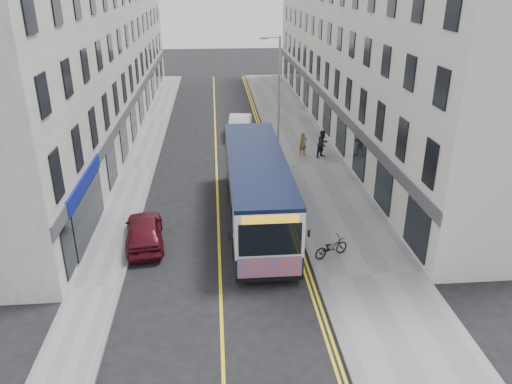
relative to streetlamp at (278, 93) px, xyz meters
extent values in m
plane|color=black|center=(-4.17, -14.00, -4.38)|extent=(140.00, 140.00, 0.00)
cube|color=gray|center=(2.08, -2.00, -4.32)|extent=(4.50, 64.00, 0.12)
cube|color=gray|center=(-9.17, -2.00, -4.32)|extent=(2.00, 64.00, 0.12)
cube|color=slate|center=(-0.17, -2.00, -4.32)|extent=(0.18, 64.00, 0.13)
cube|color=slate|center=(-8.17, -2.00, -4.32)|extent=(0.18, 64.00, 0.13)
cube|color=yellow|center=(-4.17, -2.00, -4.38)|extent=(0.12, 64.00, 0.01)
cube|color=yellow|center=(-0.62, -2.00, -4.38)|extent=(0.10, 64.00, 0.01)
cube|color=yellow|center=(-0.42, -2.00, -4.38)|extent=(0.10, 64.00, 0.01)
cube|color=silver|center=(7.33, 7.00, 2.12)|extent=(6.00, 46.00, 13.00)
cube|color=silver|center=(-13.17, 7.00, 2.12)|extent=(6.00, 46.00, 13.00)
cylinder|color=#9B9EA3|center=(0.08, 0.00, -0.38)|extent=(0.14, 0.14, 8.00)
cylinder|color=#9B9EA3|center=(-0.42, 0.00, 3.52)|extent=(1.00, 0.08, 0.08)
cube|color=#9B9EA3|center=(-0.92, 0.00, 3.47)|extent=(0.50, 0.18, 0.12)
cube|color=black|center=(-2.22, -9.80, -3.52)|extent=(2.70, 11.87, 0.97)
cube|color=silver|center=(-2.22, -9.80, -2.06)|extent=(2.70, 11.87, 1.94)
cube|color=black|center=(-2.22, -9.80, -1.01)|extent=(2.72, 11.87, 0.17)
cube|color=black|center=(-3.59, -9.15, -2.28)|extent=(0.04, 9.28, 1.24)
cube|color=black|center=(-0.85, -9.15, -2.28)|extent=(0.04, 9.28, 1.24)
cube|color=black|center=(-2.22, -15.75, -2.17)|extent=(2.43, 0.04, 1.35)
cube|color=#F33F14|center=(-2.22, -15.75, -3.47)|extent=(2.54, 0.04, 1.03)
cube|color=orange|center=(-2.22, -15.76, -1.31)|extent=(2.16, 0.04, 0.30)
cylinder|color=black|center=(-3.44, -13.36, -3.84)|extent=(0.30, 1.08, 1.08)
cylinder|color=black|center=(-1.00, -13.36, -3.84)|extent=(0.30, 1.08, 1.08)
cylinder|color=black|center=(-3.44, -7.43, -3.84)|extent=(0.30, 1.08, 1.08)
cylinder|color=black|center=(-1.00, -7.43, -3.84)|extent=(0.30, 1.08, 1.08)
cylinder|color=black|center=(-3.44, -5.48, -3.84)|extent=(0.30, 1.08, 1.08)
cylinder|color=black|center=(-1.00, -5.48, -3.84)|extent=(0.30, 1.08, 1.08)
imported|color=black|center=(0.71, -13.67, -3.82)|extent=(1.78, 1.22, 0.88)
imported|color=brown|center=(1.76, -0.23, -3.47)|extent=(0.67, 0.55, 1.59)
imported|color=black|center=(3.02, -0.75, -3.33)|extent=(1.15, 1.11, 1.86)
imported|color=white|center=(-2.27, 5.08, -3.61)|extent=(2.20, 4.83, 1.54)
imported|color=#4E0D18|center=(-7.57, -11.70, -3.67)|extent=(2.17, 4.35, 1.43)
camera|label=1|loc=(-4.16, -32.32, 7.06)|focal=35.00mm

